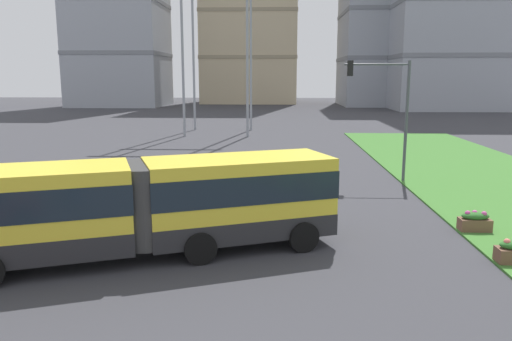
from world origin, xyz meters
The scene contains 3 objects.
articulated_bus centered at (-3.46, 10.26, 1.65)m, with size 11.87×6.55×3.00m.
flower_planter_4 centered at (7.66, 13.08, 0.43)m, with size 1.10×0.56×0.74m.
traffic_light_far_right centered at (6.22, 22.00, 4.35)m, with size 3.43×0.28×6.42m.
Camera 1 is at (0.48, -4.69, 5.60)m, focal length 34.96 mm.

